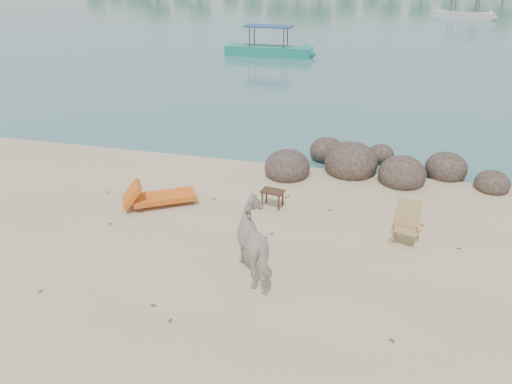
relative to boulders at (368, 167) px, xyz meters
The scene contains 8 objects.
boulders is the anchor object (origin of this frame).
cow 5.84m from the boulders, 107.72° to the right, with size 0.75×1.64×1.39m, color beige.
side_table 3.47m from the boulders, 128.15° to the right, with size 0.53×0.34×0.43m, color #342014, non-canonical shape.
lounge_chair 5.76m from the boulders, 145.54° to the right, with size 1.90×0.67×0.57m, color #EA571B, non-canonical shape.
deck_chair 3.81m from the boulders, 75.17° to the right, with size 0.57×0.62×0.89m, color tan, non-canonical shape.
boat_near 18.84m from the boulders, 111.73° to the left, with size 5.96×1.34×2.90m, color #1C8071, non-canonical shape.
boat_mid 42.66m from the boulders, 80.44° to the left, with size 6.34×1.43×3.09m, color beige, non-canonical shape.
dead_leaves 5.36m from the boulders, 113.18° to the right, with size 8.91×6.70×0.00m.
Camera 1 is at (2.52, -7.36, 5.59)m, focal length 35.00 mm.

